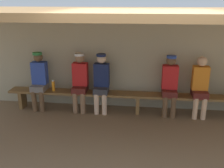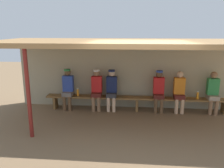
{
  "view_description": "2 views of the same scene",
  "coord_description": "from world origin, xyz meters",
  "px_view_note": "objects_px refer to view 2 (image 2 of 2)",
  "views": [
    {
      "loc": [
        0.06,
        -3.98,
        2.49
      ],
      "look_at": [
        -0.57,
        1.38,
        0.73
      ],
      "focal_mm": 41.82,
      "sensor_mm": 36.0,
      "label": 1
    },
    {
      "loc": [
        -0.19,
        -5.59,
        2.64
      ],
      "look_at": [
        -0.81,
        1.44,
        0.91
      ],
      "focal_mm": 36.52,
      "sensor_mm": 36.0,
      "label": 2
    }
  ],
  "objects_px": {
    "player_middle": "(159,89)",
    "player_in_white": "(213,91)",
    "player_in_blue": "(112,88)",
    "player_shirtless_tan": "(68,87)",
    "support_post": "(28,94)",
    "water_bottle_orange": "(198,95)",
    "bench": "(137,99)",
    "player_leftmost": "(97,88)",
    "water_bottle_clear": "(78,92)",
    "player_rightmost": "(179,90)"
  },
  "relations": [
    {
      "from": "player_leftmost",
      "to": "water_bottle_clear",
      "type": "bearing_deg",
      "value": -177.74
    },
    {
      "from": "support_post",
      "to": "player_rightmost",
      "type": "xyz_separation_m",
      "value": [
        3.98,
        2.1,
        -0.37
      ]
    },
    {
      "from": "player_leftmost",
      "to": "water_bottle_orange",
      "type": "relative_size",
      "value": 5.33
    },
    {
      "from": "support_post",
      "to": "player_rightmost",
      "type": "height_order",
      "value": "support_post"
    },
    {
      "from": "bench",
      "to": "player_leftmost",
      "type": "bearing_deg",
      "value": 179.85
    },
    {
      "from": "bench",
      "to": "water_bottle_clear",
      "type": "bearing_deg",
      "value": -179.38
    },
    {
      "from": "water_bottle_orange",
      "to": "support_post",
      "type": "bearing_deg",
      "value": -155.54
    },
    {
      "from": "support_post",
      "to": "bench",
      "type": "height_order",
      "value": "support_post"
    },
    {
      "from": "player_in_white",
      "to": "water_bottle_orange",
      "type": "bearing_deg",
      "value": -175.9
    },
    {
      "from": "player_shirtless_tan",
      "to": "bench",
      "type": "bearing_deg",
      "value": -0.09
    },
    {
      "from": "player_in_white",
      "to": "player_shirtless_tan",
      "type": "distance_m",
      "value": 4.66
    },
    {
      "from": "support_post",
      "to": "water_bottle_clear",
      "type": "relative_size",
      "value": 8.61
    },
    {
      "from": "water_bottle_orange",
      "to": "player_leftmost",
      "type": "bearing_deg",
      "value": 179.4
    },
    {
      "from": "player_shirtless_tan",
      "to": "player_leftmost",
      "type": "bearing_deg",
      "value": 0.0
    },
    {
      "from": "player_middle",
      "to": "water_bottle_orange",
      "type": "xyz_separation_m",
      "value": [
        1.22,
        -0.03,
        -0.17
      ]
    },
    {
      "from": "player_middle",
      "to": "player_in_white",
      "type": "bearing_deg",
      "value": -0.02
    },
    {
      "from": "player_middle",
      "to": "water_bottle_clear",
      "type": "xyz_separation_m",
      "value": [
        -2.64,
        -0.02,
        -0.16
      ]
    },
    {
      "from": "support_post",
      "to": "player_in_blue",
      "type": "xyz_separation_m",
      "value": [
        1.82,
        2.1,
        -0.35
      ]
    },
    {
      "from": "player_shirtless_tan",
      "to": "water_bottle_orange",
      "type": "distance_m",
      "value": 4.2
    },
    {
      "from": "player_middle",
      "to": "support_post",
      "type": "bearing_deg",
      "value": -147.74
    },
    {
      "from": "player_middle",
      "to": "water_bottle_clear",
      "type": "relative_size",
      "value": 5.26
    },
    {
      "from": "support_post",
      "to": "player_rightmost",
      "type": "distance_m",
      "value": 4.52
    },
    {
      "from": "player_in_white",
      "to": "water_bottle_clear",
      "type": "distance_m",
      "value": 4.33
    },
    {
      "from": "support_post",
      "to": "player_rightmost",
      "type": "relative_size",
      "value": 1.65
    },
    {
      "from": "player_in_blue",
      "to": "player_shirtless_tan",
      "type": "distance_m",
      "value": 1.46
    },
    {
      "from": "player_middle",
      "to": "player_leftmost",
      "type": "relative_size",
      "value": 1.0
    },
    {
      "from": "bench",
      "to": "player_in_blue",
      "type": "bearing_deg",
      "value": 179.75
    },
    {
      "from": "support_post",
      "to": "bench",
      "type": "xyz_separation_m",
      "value": [
        2.65,
        2.1,
        -0.71
      ]
    },
    {
      "from": "player_in_white",
      "to": "player_middle",
      "type": "xyz_separation_m",
      "value": [
        -1.68,
        0.0,
        0.02
      ]
    },
    {
      "from": "bench",
      "to": "player_rightmost",
      "type": "bearing_deg",
      "value": 0.13
    },
    {
      "from": "player_leftmost",
      "to": "water_bottle_orange",
      "type": "xyz_separation_m",
      "value": [
        3.23,
        -0.03,
        -0.17
      ]
    },
    {
      "from": "support_post",
      "to": "player_rightmost",
      "type": "bearing_deg",
      "value": 27.85
    },
    {
      "from": "support_post",
      "to": "player_in_white",
      "type": "xyz_separation_m",
      "value": [
        5.02,
        2.1,
        -0.37
      ]
    },
    {
      "from": "player_middle",
      "to": "player_shirtless_tan",
      "type": "bearing_deg",
      "value": 180.0
    },
    {
      "from": "bench",
      "to": "player_shirtless_tan",
      "type": "bearing_deg",
      "value": 179.91
    },
    {
      "from": "bench",
      "to": "player_shirtless_tan",
      "type": "relative_size",
      "value": 4.46
    },
    {
      "from": "support_post",
      "to": "player_leftmost",
      "type": "height_order",
      "value": "support_post"
    },
    {
      "from": "player_middle",
      "to": "water_bottle_clear",
      "type": "height_order",
      "value": "player_middle"
    },
    {
      "from": "player_shirtless_tan",
      "to": "player_middle",
      "type": "bearing_deg",
      "value": 0.0
    },
    {
      "from": "player_in_white",
      "to": "player_in_blue",
      "type": "distance_m",
      "value": 3.2
    },
    {
      "from": "support_post",
      "to": "water_bottle_orange",
      "type": "distance_m",
      "value": 5.03
    },
    {
      "from": "player_leftmost",
      "to": "player_in_blue",
      "type": "bearing_deg",
      "value": 0.0
    },
    {
      "from": "water_bottle_orange",
      "to": "player_in_blue",
      "type": "bearing_deg",
      "value": 179.29
    },
    {
      "from": "player_in_blue",
      "to": "water_bottle_orange",
      "type": "bearing_deg",
      "value": -0.71
    },
    {
      "from": "support_post",
      "to": "bench",
      "type": "bearing_deg",
      "value": 38.41
    },
    {
      "from": "player_in_white",
      "to": "player_leftmost",
      "type": "height_order",
      "value": "player_leftmost"
    },
    {
      "from": "water_bottle_orange",
      "to": "player_rightmost",
      "type": "bearing_deg",
      "value": 176.65
    },
    {
      "from": "player_leftmost",
      "to": "support_post",
      "type": "bearing_deg",
      "value": -122.18
    },
    {
      "from": "player_in_white",
      "to": "player_leftmost",
      "type": "xyz_separation_m",
      "value": [
        -3.69,
        0.0,
        0.02
      ]
    },
    {
      "from": "player_shirtless_tan",
      "to": "water_bottle_clear",
      "type": "bearing_deg",
      "value": -4.23
    }
  ]
}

